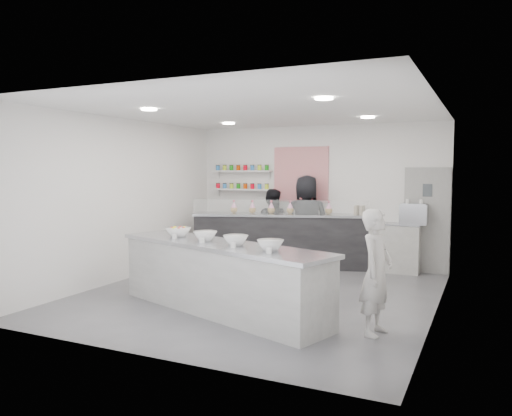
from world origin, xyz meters
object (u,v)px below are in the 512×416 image
at_px(espresso_ledge, 386,247).
at_px(woman_prep, 377,272).
at_px(staff_left, 272,226).
at_px(back_bar, 281,240).
at_px(staff_right, 307,221).
at_px(espresso_machine, 414,214).
at_px(prep_counter, 220,278).

xyz_separation_m(espresso_ledge, woman_prep, (0.61, -3.96, 0.30)).
relative_size(woman_prep, staff_left, 0.96).
height_order(back_bar, staff_left, staff_left).
bearing_deg(staff_right, back_bar, 5.45).
height_order(espresso_machine, staff_left, staff_left).
xyz_separation_m(espresso_machine, staff_left, (-2.96, -0.18, -0.36)).
xyz_separation_m(woman_prep, staff_left, (-3.04, 3.78, 0.03)).
height_order(woman_prep, staff_right, staff_right).
bearing_deg(staff_left, woman_prep, 124.41).
bearing_deg(espresso_machine, espresso_ledge, 180.00).
distance_m(espresso_ledge, woman_prep, 4.02).
bearing_deg(back_bar, woman_prep, -69.67).
relative_size(espresso_ledge, staff_right, 0.68).
height_order(staff_left, staff_right, staff_right).
bearing_deg(staff_left, staff_right, 174.72).
relative_size(espresso_ledge, woman_prep, 0.84).
bearing_deg(staff_left, espresso_ledge, 179.80).
distance_m(prep_counter, espresso_machine, 4.53).
relative_size(espresso_ledge, espresso_machine, 2.58).
distance_m(espresso_machine, woman_prep, 3.98).
xyz_separation_m(espresso_ledge, staff_left, (-2.43, -0.18, 0.33)).
distance_m(espresso_machine, staff_right, 2.17).
bearing_deg(espresso_ledge, staff_left, -175.77).
distance_m(prep_counter, staff_left, 3.84).
bearing_deg(prep_counter, espresso_machine, 79.84).
xyz_separation_m(espresso_machine, staff_right, (-2.15, -0.19, -0.21)).
relative_size(espresso_ledge, staff_left, 0.81).
bearing_deg(espresso_ledge, espresso_machine, 0.00).
height_order(espresso_ledge, woman_prep, woman_prep).
xyz_separation_m(back_bar, espresso_machine, (2.64, 0.44, 0.62)).
distance_m(prep_counter, espresso_ledge, 4.25).
distance_m(espresso_machine, staff_left, 2.99).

